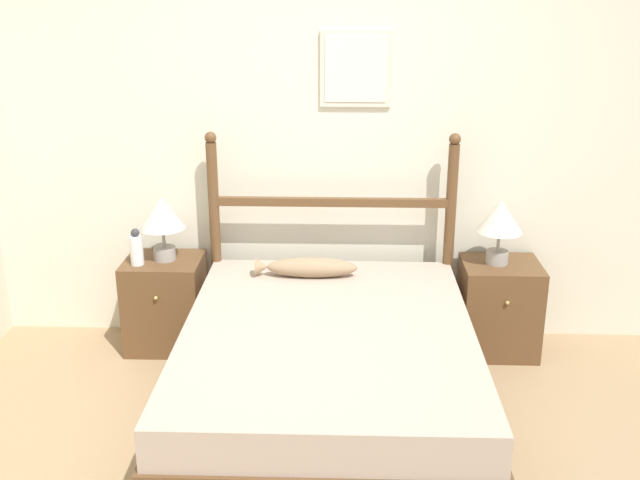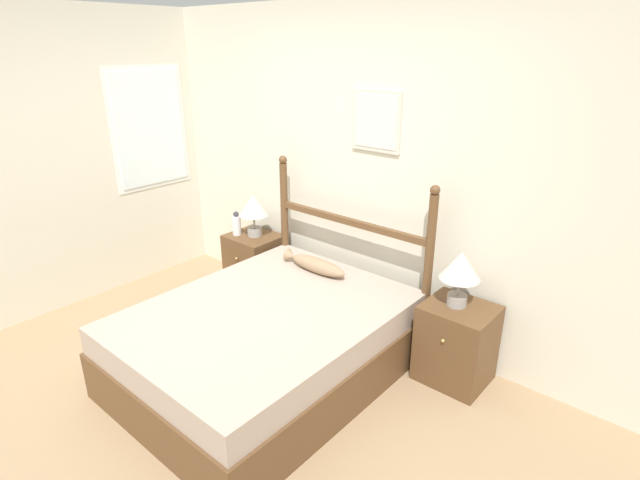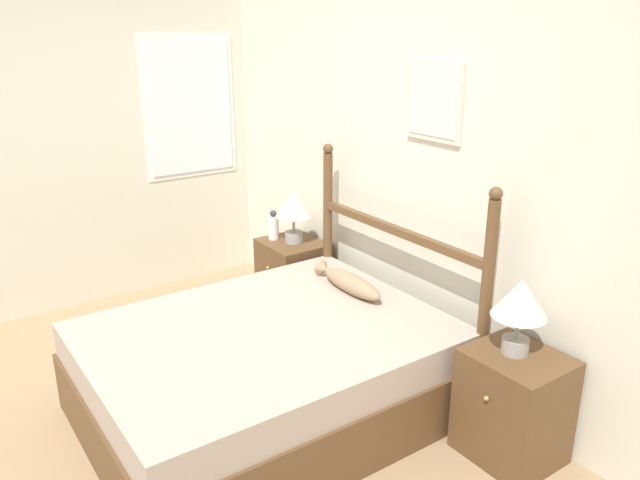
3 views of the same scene
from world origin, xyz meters
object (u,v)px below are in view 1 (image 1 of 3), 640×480
object	(u,v)px
bed	(328,375)
table_lamp_right	(500,220)
table_lamp_left	(162,217)
fish_pillow	(308,267)
nightstand_left	(166,303)
bottle	(136,248)
nightstand_right	(498,307)

from	to	relation	value
bed	table_lamp_right	distance (m)	1.43
table_lamp_left	fish_pillow	world-z (taller)	table_lamp_left
table_lamp_right	nightstand_left	bearing A→B (deg)	-179.86
bottle	fish_pillow	distance (m)	1.03
nightstand_right	table_lamp_left	distance (m)	2.12
table_lamp_right	fish_pillow	world-z (taller)	table_lamp_right
table_lamp_left	table_lamp_right	xyz separation A→B (m)	(2.01, 0.00, 0.00)
table_lamp_right	table_lamp_left	bearing A→B (deg)	-180.00
table_lamp_right	fish_pillow	size ratio (longest dim) A/B	0.65
nightstand_left	nightstand_right	world-z (taller)	same
nightstand_left	fish_pillow	size ratio (longest dim) A/B	0.96
fish_pillow	bottle	bearing A→B (deg)	176.01
table_lamp_right	nightstand_right	bearing A→B (deg)	-8.32
table_lamp_left	table_lamp_right	world-z (taller)	same
table_lamp_left	table_lamp_right	bearing A→B (deg)	0.00
bed	bottle	distance (m)	1.44
table_lamp_left	fish_pillow	distance (m)	0.93
nightstand_left	table_lamp_left	world-z (taller)	table_lamp_left
bed	bottle	xyz separation A→B (m)	(-1.16, 0.75, 0.41)
nightstand_left	bed	bearing A→B (deg)	-39.03
nightstand_right	fish_pillow	world-z (taller)	fish_pillow
bottle	table_lamp_right	bearing A→B (deg)	2.35
table_lamp_right	bottle	world-z (taller)	table_lamp_right
bed	nightstand_left	xyz separation A→B (m)	(-1.03, 0.84, 0.02)
table_lamp_right	fish_pillow	bearing A→B (deg)	-171.96
bed	table_lamp_left	world-z (taller)	table_lamp_left
bed	nightstand_left	size ratio (longest dim) A/B	3.35
nightstand_left	bottle	xyz separation A→B (m)	(-0.13, -0.08, 0.39)
bed	nightstand_left	bearing A→B (deg)	140.97
bed	table_lamp_left	bearing A→B (deg)	140.41
bed	nightstand_left	world-z (taller)	nightstand_left
bed	nightstand_right	size ratio (longest dim) A/B	3.35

